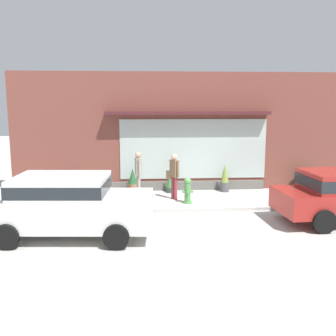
# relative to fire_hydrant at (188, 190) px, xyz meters

# --- Properties ---
(ground_plane) EXTENTS (60.00, 60.00, 0.00)m
(ground_plane) POSITION_rel_fire_hydrant_xyz_m (0.23, -0.86, -0.47)
(ground_plane) COLOR #B2AFA8
(curb_strip) EXTENTS (14.00, 0.24, 0.12)m
(curb_strip) POSITION_rel_fire_hydrant_xyz_m (0.23, -1.06, -0.41)
(curb_strip) COLOR #B2B2AD
(curb_strip) RESTS_ON ground_plane
(storefront) EXTENTS (14.00, 0.81, 4.73)m
(storefront) POSITION_rel_fire_hydrant_xyz_m (0.23, 2.33, 1.86)
(storefront) COLOR brown
(storefront) RESTS_ON ground_plane
(fire_hydrant) EXTENTS (0.40, 0.36, 0.92)m
(fire_hydrant) POSITION_rel_fire_hydrant_xyz_m (0.00, 0.00, 0.00)
(fire_hydrant) COLOR #4C8C47
(fire_hydrant) RESTS_ON ground_plane
(pedestrian_with_handbag) EXTENTS (0.45, 0.56, 1.69)m
(pedestrian_with_handbag) POSITION_rel_fire_hydrant_xyz_m (-0.44, 0.59, 0.51)
(pedestrian_with_handbag) COLOR #8E333D
(pedestrian_with_handbag) RESTS_ON ground_plane
(pedestrian_passerby) EXTENTS (0.26, 0.46, 1.73)m
(pedestrian_passerby) POSITION_rel_fire_hydrant_xyz_m (-1.74, 1.00, 0.54)
(pedestrian_passerby) COLOR #9E9384
(pedestrian_passerby) RESTS_ON ground_plane
(parked_car_white) EXTENTS (4.42, 2.34, 1.64)m
(parked_car_white) POSITION_rel_fire_hydrant_xyz_m (-3.57, -3.20, 0.46)
(parked_car_white) COLOR white
(parked_car_white) RESTS_ON ground_plane
(potted_plant_window_right) EXTENTS (0.60, 0.60, 0.85)m
(potted_plant_window_right) POSITION_rel_fire_hydrant_xyz_m (4.92, 1.77, -0.01)
(potted_plant_window_right) COLOR #33473D
(potted_plant_window_right) RESTS_ON ground_plane
(potted_plant_doorstep) EXTENTS (0.42, 0.42, 0.96)m
(potted_plant_doorstep) POSITION_rel_fire_hydrant_xyz_m (-1.98, 1.81, -0.02)
(potted_plant_doorstep) COLOR #9E6042
(potted_plant_doorstep) RESTS_ON ground_plane
(potted_plant_corner_tall) EXTENTS (0.46, 0.46, 0.91)m
(potted_plant_corner_tall) POSITION_rel_fire_hydrant_xyz_m (-4.37, 1.71, -0.04)
(potted_plant_corner_tall) COLOR #B7B2A3
(potted_plant_corner_tall) RESTS_ON ground_plane
(potted_plant_near_hydrant) EXTENTS (0.36, 0.36, 1.11)m
(potted_plant_near_hydrant) POSITION_rel_fire_hydrant_xyz_m (1.70, 1.70, 0.05)
(potted_plant_near_hydrant) COLOR #4C4C51
(potted_plant_near_hydrant) RESTS_ON ground_plane
(potted_plant_by_entrance) EXTENTS (0.39, 0.39, 1.06)m
(potted_plant_by_entrance) POSITION_rel_fire_hydrant_xyz_m (-0.47, 1.71, 0.04)
(potted_plant_by_entrance) COLOR #33473D
(potted_plant_by_entrance) RESTS_ON ground_plane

